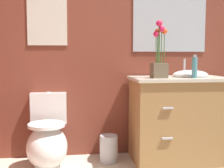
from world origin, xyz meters
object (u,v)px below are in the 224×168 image
toilet (47,141)px  wall_poster (47,21)px  trash_bin (109,149)px  flower_vase (159,59)px  soap_bottle (194,67)px  wall_mirror (170,19)px  vanity_cabinet (178,118)px

toilet → wall_poster: size_ratio=1.39×
toilet → trash_bin: size_ratio=2.54×
flower_vase → trash_bin: 1.01m
soap_bottle → wall_poster: 1.52m
trash_bin → wall_mirror: wall_mirror is taller
trash_bin → wall_poster: wall_poster is taller
trash_bin → wall_mirror: bearing=19.7°
wall_mirror → flower_vase: bearing=-120.6°
vanity_cabinet → wall_poster: (-1.29, 0.29, 0.97)m
toilet → wall_poster: bearing=90.0°
soap_bottle → trash_bin: soap_bottle is taller
toilet → vanity_cabinet: vanity_cabinet is taller
wall_poster → wall_mirror: (1.29, 0.00, 0.04)m
toilet → soap_bottle: size_ratio=3.14×
toilet → soap_bottle: 1.56m
flower_vase → wall_mirror: size_ratio=0.68×
vanity_cabinet → flower_vase: 0.65m
flower_vase → trash_bin: flower_vase is taller
toilet → trash_bin: toilet is taller
soap_bottle → wall_poster: size_ratio=0.44×
flower_vase → wall_mirror: wall_mirror is taller
vanity_cabinet → flower_vase: (-0.24, -0.10, 0.59)m
flower_vase → vanity_cabinet: bearing=22.9°
soap_bottle → vanity_cabinet: bearing=118.9°
vanity_cabinet → soap_bottle: 0.54m
vanity_cabinet → wall_poster: wall_poster is taller
flower_vase → soap_bottle: size_ratio=2.47×
flower_vase → wall_mirror: 0.62m
toilet → trash_bin: (0.59, 0.02, -0.11)m
flower_vase → soap_bottle: 0.34m
toilet → wall_mirror: wall_mirror is taller
soap_bottle → trash_bin: size_ratio=0.81×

